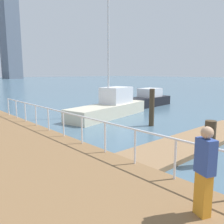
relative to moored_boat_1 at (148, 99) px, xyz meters
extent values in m
plane|color=slate|center=(-9.06, 0.43, -0.61)|extent=(300.00, 300.00, 0.00)
cube|color=#93704C|center=(-7.55, -9.01, -0.52)|extent=(10.03, 2.00, 0.18)
cylinder|color=white|center=(-12.21, -10.93, 0.31)|extent=(0.06, 0.06, 1.05)
cylinder|color=white|center=(-12.21, -9.56, 0.31)|extent=(0.06, 0.06, 1.05)
cylinder|color=white|center=(-12.21, -8.18, 0.31)|extent=(0.06, 0.06, 1.05)
cylinder|color=white|center=(-12.21, -6.80, 0.31)|extent=(0.06, 0.06, 1.05)
cylinder|color=white|center=(-12.21, -5.42, 0.31)|extent=(0.06, 0.06, 1.05)
cylinder|color=white|center=(-12.21, -4.05, 0.31)|extent=(0.06, 0.06, 1.05)
cylinder|color=white|center=(-12.21, -2.67, 0.31)|extent=(0.06, 0.06, 1.05)
cylinder|color=white|center=(-12.21, -1.29, 0.31)|extent=(0.06, 0.06, 1.05)
cylinder|color=white|center=(-12.21, 0.09, 0.31)|extent=(0.06, 0.06, 1.05)
cylinder|color=white|center=(-12.21, 1.46, 0.31)|extent=(0.06, 0.06, 1.05)
cylinder|color=white|center=(-12.21, -10.93, 0.84)|extent=(0.06, 24.79, 0.06)
cylinder|color=#473826|center=(-9.77, -10.65, 0.16)|extent=(0.36, 0.36, 1.55)
cylinder|color=#473826|center=(-6.47, -5.58, 0.48)|extent=(0.30, 0.30, 2.18)
cube|color=black|center=(-0.08, -0.01, -0.19)|extent=(5.30, 2.32, 0.84)
cube|color=white|center=(0.25, 0.02, 0.62)|extent=(2.25, 1.67, 0.79)
cube|color=beige|center=(-6.44, -1.69, -0.18)|extent=(7.37, 3.41, 0.86)
cube|color=white|center=(-5.49, -1.48, 0.84)|extent=(2.54, 1.98, 1.18)
cylinder|color=silver|center=(-6.44, -1.69, 3.75)|extent=(0.12, 0.12, 6.99)
cube|color=orange|center=(-13.16, -12.17, 0.21)|extent=(0.29, 0.33, 0.84)
cube|color=#334C99|center=(-13.16, -12.17, 0.97)|extent=(0.34, 0.42, 0.67)
sphere|color=tan|center=(-13.16, -12.17, 1.41)|extent=(0.23, 0.23, 0.23)
camera|label=1|loc=(-17.18, -14.08, 2.49)|focal=37.59mm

